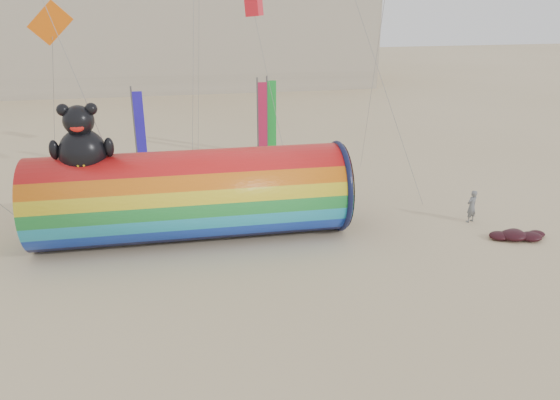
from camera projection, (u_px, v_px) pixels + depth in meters
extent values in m
plane|color=#CCB58C|center=(274.00, 271.00, 21.37)|extent=(160.00, 160.00, 0.00)
cylinder|color=red|center=(192.00, 195.00, 23.70)|extent=(13.45, 3.92, 3.92)
torus|color=#0F1438|center=(338.00, 186.00, 24.79)|extent=(0.27, 4.11, 4.11)
cylinder|color=black|center=(341.00, 186.00, 24.82)|extent=(0.07, 3.88, 3.88)
ellipsoid|color=black|center=(83.00, 153.00, 22.21)|extent=(1.92, 1.71, 2.02)
ellipsoid|color=yellow|center=(81.00, 160.00, 21.68)|extent=(0.99, 0.43, 0.86)
sphere|color=black|center=(78.00, 121.00, 21.72)|extent=(1.23, 1.23, 1.23)
sphere|color=black|center=(63.00, 110.00, 21.46)|extent=(0.49, 0.49, 0.49)
sphere|color=black|center=(91.00, 109.00, 21.64)|extent=(0.49, 0.49, 0.49)
ellipsoid|color=red|center=(77.00, 128.00, 21.32)|extent=(0.54, 0.20, 0.35)
ellipsoid|color=black|center=(54.00, 150.00, 21.85)|extent=(0.40, 0.40, 0.81)
ellipsoid|color=black|center=(109.00, 147.00, 22.20)|extent=(0.40, 0.40, 0.81)
imported|color=slate|center=(472.00, 206.00, 25.60)|extent=(0.68, 0.57, 1.58)
ellipsoid|color=#3F0B14|center=(514.00, 235.00, 24.01)|extent=(1.17, 0.99, 0.41)
ellipsoid|color=#3F0B14|center=(531.00, 237.00, 23.95)|extent=(0.99, 0.84, 0.34)
ellipsoid|color=#3F0B14|center=(499.00, 236.00, 24.06)|extent=(0.91, 0.77, 0.32)
ellipsoid|color=#3F0B14|center=(515.00, 232.00, 24.45)|extent=(0.78, 0.66, 0.27)
ellipsoid|color=#3F0B14|center=(537.00, 234.00, 24.33)|extent=(0.73, 0.62, 0.25)
cylinder|color=#59595E|center=(135.00, 131.00, 31.51)|extent=(0.10, 0.10, 5.20)
cube|color=#271AC8|center=(140.00, 130.00, 31.55)|extent=(0.56, 0.06, 4.50)
cylinder|color=#59595E|center=(258.00, 119.00, 34.46)|extent=(0.10, 0.10, 5.20)
cube|color=#B81A45|center=(263.00, 118.00, 34.49)|extent=(0.56, 0.06, 4.50)
cylinder|color=#59595E|center=(267.00, 117.00, 35.06)|extent=(0.10, 0.10, 5.20)
cube|color=green|center=(272.00, 116.00, 35.09)|extent=(0.56, 0.06, 4.50)
cube|color=red|center=(254.00, 4.00, 29.15)|extent=(0.75, 0.75, 1.21)
cube|color=orange|center=(50.00, 23.00, 21.82)|extent=(1.07, 0.06, 1.50)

